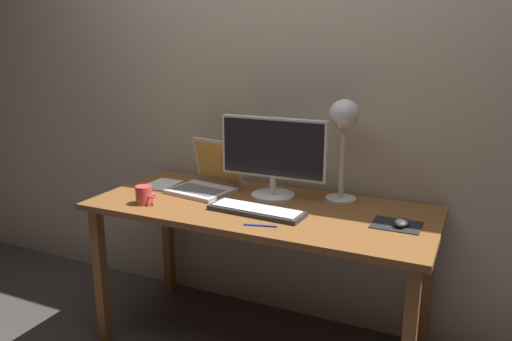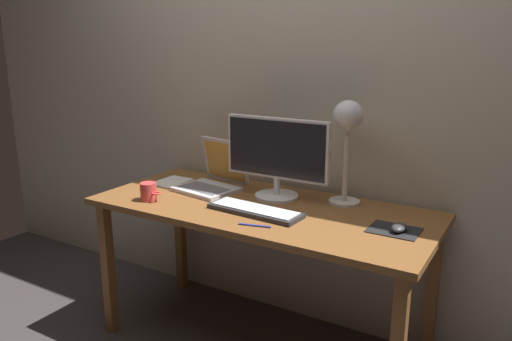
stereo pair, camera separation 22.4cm
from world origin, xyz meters
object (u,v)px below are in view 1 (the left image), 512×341
at_px(monitor, 272,154).
at_px(pen, 260,225).
at_px(mouse, 401,222).
at_px(coffee_mug, 144,195).
at_px(desk_lamp, 344,126).
at_px(keyboard_main, 256,210).
at_px(laptop, 209,177).

distance_m(monitor, pen, 0.46).
height_order(mouse, coffee_mug, coffee_mug).
height_order(monitor, desk_lamp, desk_lamp).
bearing_deg(pen, mouse, 24.59).
relative_size(coffee_mug, pen, 0.81).
xyz_separation_m(keyboard_main, laptop, (-0.38, 0.22, 0.06)).
xyz_separation_m(keyboard_main, coffee_mug, (-0.53, -0.11, 0.03)).
relative_size(keyboard_main, desk_lamp, 0.92).
relative_size(monitor, pen, 3.84).
relative_size(keyboard_main, laptop, 1.34).
xyz_separation_m(mouse, pen, (-0.53, -0.24, -0.02)).
height_order(monitor, laptop, monitor).
relative_size(monitor, laptop, 1.60).
bearing_deg(pen, desk_lamp, 66.49).
distance_m(desk_lamp, coffee_mug, 0.99).
distance_m(laptop, coffee_mug, 0.37).
bearing_deg(coffee_mug, laptop, 64.54).
relative_size(monitor, mouse, 5.60).
bearing_deg(desk_lamp, keyboard_main, -131.27).
distance_m(mouse, coffee_mug, 1.16).
bearing_deg(keyboard_main, pen, -59.51).
distance_m(coffee_mug, pen, 0.62).
bearing_deg(laptop, mouse, -7.26).
relative_size(desk_lamp, mouse, 5.07).
xyz_separation_m(keyboard_main, pen, (0.08, -0.14, -0.01)).
bearing_deg(pen, monitor, 106.34).
distance_m(monitor, laptop, 0.38).
height_order(monitor, coffee_mug, monitor).
relative_size(desk_lamp, coffee_mug, 4.30).
xyz_separation_m(keyboard_main, mouse, (0.61, 0.10, 0.01)).
bearing_deg(pen, laptop, 141.28).
height_order(keyboard_main, coffee_mug, coffee_mug).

